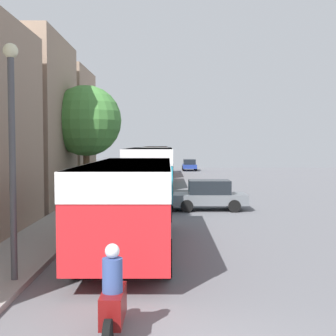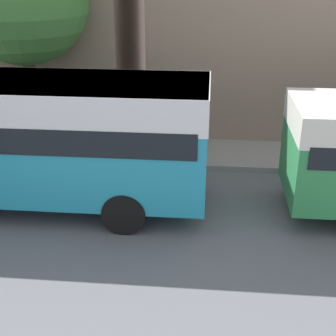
# 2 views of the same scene
# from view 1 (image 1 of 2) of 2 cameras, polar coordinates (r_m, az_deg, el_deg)

# --- Properties ---
(building_far_terrace) EXTENTS (6.95, 7.04, 9.14)m
(building_far_terrace) POSITION_cam_1_polar(r_m,az_deg,el_deg) (26.98, -19.62, 5.18)
(building_far_terrace) COLOR gray
(building_far_terrace) RESTS_ON ground_plane
(building_end_row) EXTENTS (5.42, 6.58, 8.65)m
(building_end_row) POSITION_cam_1_polar(r_m,az_deg,el_deg) (34.18, -13.98, 4.37)
(building_end_row) COLOR gray
(building_end_row) RESTS_ON ground_plane
(bus_lead) EXTENTS (2.60, 9.59, 2.85)m
(bus_lead) POSITION_cam_1_polar(r_m,az_deg,el_deg) (15.04, -4.42, -3.13)
(bus_lead) COLOR red
(bus_lead) RESTS_ON ground_plane
(bus_following) EXTENTS (2.61, 9.53, 3.19)m
(bus_following) POSITION_cam_1_polar(r_m,az_deg,el_deg) (27.22, -2.02, 0.06)
(bus_following) COLOR teal
(bus_following) RESTS_ON ground_plane
(bus_third_in_line) EXTENTS (2.50, 9.72, 2.80)m
(bus_third_in_line) POSITION_cam_1_polar(r_m,az_deg,el_deg) (38.71, -1.61, 0.61)
(bus_third_in_line) COLOR #2D8447
(bus_third_in_line) RESTS_ON ground_plane
(bus_rear) EXTENTS (2.54, 10.99, 3.11)m
(bus_rear) POSITION_cam_1_polar(r_m,az_deg,el_deg) (50.66, -1.32, 1.39)
(bus_rear) COLOR #EA5B23
(bus_rear) RESTS_ON ground_plane
(motorcycle_behind_lead) EXTENTS (0.38, 2.24, 1.73)m
(motorcycle_behind_lead) POSITION_cam_1_polar(r_m,az_deg,el_deg) (8.65, -6.57, -15.83)
(motorcycle_behind_lead) COLOR maroon
(motorcycle_behind_lead) RESTS_ON ground_plane
(car_crossing) EXTENTS (3.85, 1.83, 1.56)m
(car_crossing) POSITION_cam_1_polar(r_m,az_deg,el_deg) (24.41, 5.20, -3.27)
(car_crossing) COLOR slate
(car_crossing) RESTS_ON ground_plane
(car_far_curb) EXTENTS (1.80, 4.21, 1.45)m
(car_far_curb) POSITION_cam_1_polar(r_m,az_deg,el_deg) (59.48, 2.77, 0.41)
(car_far_curb) COLOR navy
(car_far_curb) RESTS_ON ground_plane
(pedestrian_near_curb) EXTENTS (0.43, 0.43, 1.80)m
(pedestrian_near_curb) POSITION_cam_1_polar(r_m,az_deg,el_deg) (53.89, -5.26, 0.46)
(pedestrian_near_curb) COLOR #232838
(pedestrian_near_curb) RESTS_ON sidewalk
(pedestrian_walking_away) EXTENTS (0.44, 0.44, 1.57)m
(pedestrian_walking_away) POSITION_cam_1_polar(r_m,az_deg,el_deg) (50.04, -5.67, 0.11)
(pedestrian_walking_away) COLOR #232838
(pedestrian_walking_away) RESTS_ON sidewalk
(street_tree) EXTENTS (3.99, 3.99, 6.59)m
(street_tree) POSITION_cam_1_polar(r_m,az_deg,el_deg) (26.85, -9.80, 5.66)
(street_tree) COLOR brown
(street_tree) RESTS_ON sidewalk
(lamp_post) EXTENTS (0.36, 0.36, 5.71)m
(lamp_post) POSITION_cam_1_polar(r_m,az_deg,el_deg) (11.88, -18.33, 3.28)
(lamp_post) COLOR #47474C
(lamp_post) RESTS_ON sidewalk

